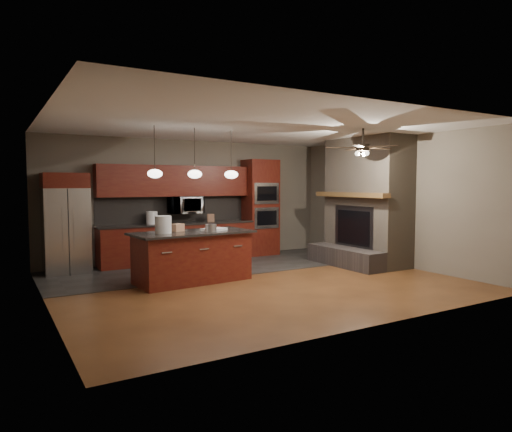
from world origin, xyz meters
TOP-DOWN VIEW (x-y plane):
  - ground at (0.00, 0.00)m, footprint 7.00×7.00m
  - ceiling at (0.00, 0.00)m, footprint 7.00×6.00m
  - back_wall at (0.00, 3.00)m, footprint 7.00×0.02m
  - right_wall at (3.50, 0.00)m, footprint 0.02×6.00m
  - left_wall at (-3.50, 0.00)m, footprint 0.02×6.00m
  - slate_tile_patch at (0.00, 1.80)m, footprint 7.00×2.40m
  - fireplace_column at (3.04, 0.40)m, footprint 1.30×2.10m
  - back_cabinetry at (-0.48, 2.74)m, footprint 3.59×0.64m
  - oven_tower at (1.70, 2.69)m, footprint 0.80×0.63m
  - microwave at (-0.27, 2.75)m, footprint 0.73×0.41m
  - refrigerator at (-2.86, 2.62)m, footprint 0.85×0.75m
  - kitchen_island at (-1.00, 0.59)m, footprint 2.25×1.18m
  - white_bucket at (-1.56, 0.57)m, footprint 0.31×0.31m
  - paint_can at (-0.73, 0.39)m, footprint 0.26×0.26m
  - paint_tray at (-0.58, 0.57)m, footprint 0.53×0.47m
  - cardboard_box at (-1.22, 0.77)m, footprint 0.26×0.23m
  - counter_bucket at (-1.08, 2.70)m, footprint 0.30×0.30m
  - counter_box at (0.31, 2.65)m, footprint 0.19×0.17m
  - pendant_left at (-1.65, 0.70)m, footprint 0.26×0.26m
  - pendant_center at (-0.90, 0.70)m, footprint 0.26×0.26m
  - pendant_right at (-0.15, 0.70)m, footprint 0.26×0.26m
  - ceiling_fan at (1.80, -0.80)m, footprint 1.27×1.33m

SIDE VIEW (x-z plane):
  - ground at x=0.00m, z-range 0.00..0.00m
  - slate_tile_patch at x=0.00m, z-range 0.00..0.01m
  - kitchen_island at x=-1.00m, z-range 0.01..0.93m
  - back_cabinetry at x=-0.48m, z-range -0.21..1.99m
  - paint_tray at x=-0.58m, z-range 0.92..0.96m
  - cardboard_box at x=-1.22m, z-range 0.92..1.06m
  - paint_can at x=-0.73m, z-range 0.92..1.06m
  - counter_box at x=0.31m, z-range 0.90..1.08m
  - refrigerator at x=-2.86m, z-range 0.00..2.00m
  - counter_bucket at x=-1.08m, z-range 0.90..1.18m
  - white_bucket at x=-1.56m, z-range 0.92..1.23m
  - oven_tower at x=1.70m, z-range 0.00..2.38m
  - fireplace_column at x=3.04m, z-range -0.10..2.70m
  - microwave at x=-0.27m, z-range 1.05..1.55m
  - back_wall at x=0.00m, z-range 0.00..2.80m
  - right_wall at x=3.50m, z-range 0.00..2.80m
  - left_wall at x=-3.50m, z-range 0.00..2.80m
  - pendant_left at x=-1.65m, z-range 1.51..2.42m
  - pendant_center at x=-0.90m, z-range 1.51..2.42m
  - pendant_right at x=-0.15m, z-range 1.51..2.42m
  - ceiling_fan at x=1.80m, z-range 2.25..2.66m
  - ceiling at x=0.00m, z-range 2.79..2.81m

